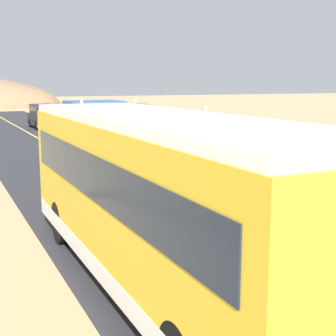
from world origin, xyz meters
TOP-DOWN VIEW (x-y plane):
  - ground_plane at (0.00, 0.00)m, footprint 240.00×240.00m
  - road_surface at (0.00, 0.00)m, footprint 8.00×120.00m
  - road_centre_line at (0.00, 0.00)m, footprint 0.16×117.60m
  - livestock_truck at (0.64, 13.83)m, footprint 2.53×9.70m
  - bus at (-2.42, 1.51)m, footprint 2.54×10.00m
  - car_far at (1.84, 34.68)m, footprint 1.90×4.62m
  - boulder_mid_field at (8.97, 33.28)m, footprint 1.33×1.16m

SIDE VIEW (x-z plane):
  - ground_plane at x=0.00m, z-range 0.00..0.00m
  - road_surface at x=0.00m, z-range 0.00..0.02m
  - road_centre_line at x=0.00m, z-range 0.02..0.02m
  - boulder_mid_field at x=8.97m, z-range 0.00..1.11m
  - car_far at x=1.84m, z-range 0.12..2.05m
  - bus at x=-2.42m, z-range 0.14..3.35m
  - livestock_truck at x=0.64m, z-range 0.28..3.30m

